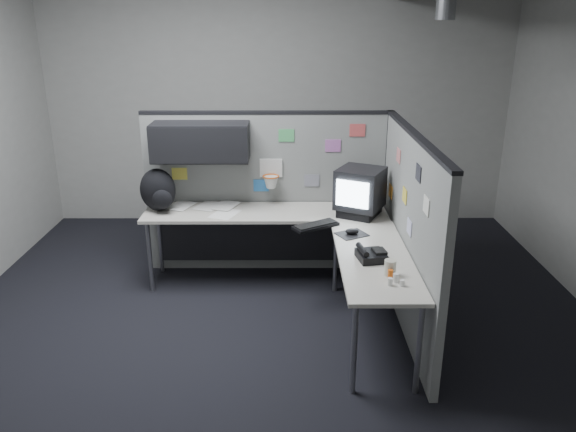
{
  "coord_description": "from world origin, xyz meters",
  "views": [
    {
      "loc": [
        0.1,
        -4.06,
        2.48
      ],
      "look_at": [
        0.11,
        0.35,
        0.91
      ],
      "focal_mm": 35.0,
      "sensor_mm": 36.0,
      "label": 1
    }
  ],
  "objects_px": {
    "keyboard": "(316,226)",
    "backpack": "(158,191)",
    "monitor": "(360,191)",
    "phone": "(371,255)",
    "desk": "(291,233)"
  },
  "relations": [
    {
      "from": "keyboard",
      "to": "backpack",
      "type": "bearing_deg",
      "value": 175.84
    },
    {
      "from": "monitor",
      "to": "phone",
      "type": "bearing_deg",
      "value": -109.83
    },
    {
      "from": "keyboard",
      "to": "backpack",
      "type": "height_order",
      "value": "backpack"
    },
    {
      "from": "monitor",
      "to": "phone",
      "type": "distance_m",
      "value": 1.04
    },
    {
      "from": "desk",
      "to": "backpack",
      "type": "distance_m",
      "value": 1.33
    },
    {
      "from": "desk",
      "to": "keyboard",
      "type": "relative_size",
      "value": 5.35
    },
    {
      "from": "desk",
      "to": "phone",
      "type": "distance_m",
      "value": 1.05
    },
    {
      "from": "desk",
      "to": "backpack",
      "type": "height_order",
      "value": "backpack"
    },
    {
      "from": "monitor",
      "to": "backpack",
      "type": "xyz_separation_m",
      "value": [
        -1.89,
        0.12,
        -0.03
      ]
    },
    {
      "from": "desk",
      "to": "backpack",
      "type": "relative_size",
      "value": 5.63
    },
    {
      "from": "monitor",
      "to": "keyboard",
      "type": "distance_m",
      "value": 0.58
    },
    {
      "from": "keyboard",
      "to": "phone",
      "type": "distance_m",
      "value": 0.79
    },
    {
      "from": "phone",
      "to": "backpack",
      "type": "xyz_separation_m",
      "value": [
        -1.85,
        1.14,
        0.16
      ]
    },
    {
      "from": "monitor",
      "to": "backpack",
      "type": "height_order",
      "value": "monitor"
    },
    {
      "from": "keyboard",
      "to": "desk",
      "type": "bearing_deg",
      "value": 156.24
    }
  ]
}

